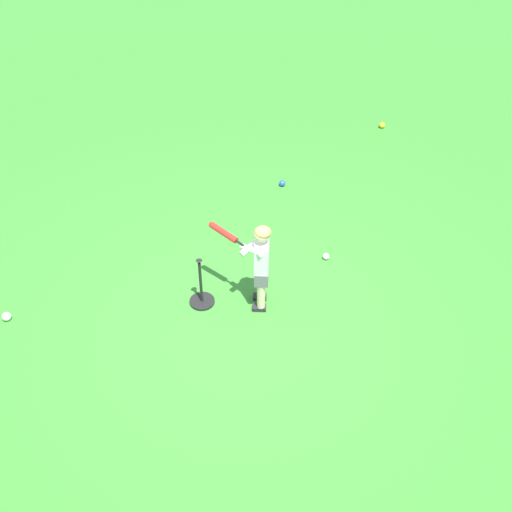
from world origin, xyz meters
TOP-DOWN VIEW (x-y plane):
  - ground_plane at (0.00, 0.00)m, footprint 40.00×40.00m
  - child_batter at (0.23, 0.35)m, footprint 0.60×0.60m
  - play_ball_by_bucket at (2.89, 3.75)m, footprint 0.09×0.09m
  - play_ball_center_lawn at (1.00, 2.52)m, footprint 0.08×0.08m
  - play_ball_far_left at (-2.49, 0.63)m, footprint 0.10×0.10m
  - play_ball_far_right at (1.17, 0.92)m, footprint 0.08×0.08m
  - batting_tee at (-0.38, 0.48)m, footprint 0.28×0.28m

SIDE VIEW (x-z plane):
  - ground_plane at x=0.00m, z-range 0.00..0.00m
  - play_ball_far_right at x=1.17m, z-range 0.00..0.08m
  - play_ball_center_lawn at x=1.00m, z-range 0.00..0.08m
  - play_ball_by_bucket at x=2.89m, z-range 0.00..0.09m
  - play_ball_far_left at x=-2.49m, z-range 0.00..0.10m
  - batting_tee at x=-0.38m, z-range -0.21..0.41m
  - child_batter at x=0.23m, z-range 0.11..1.19m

